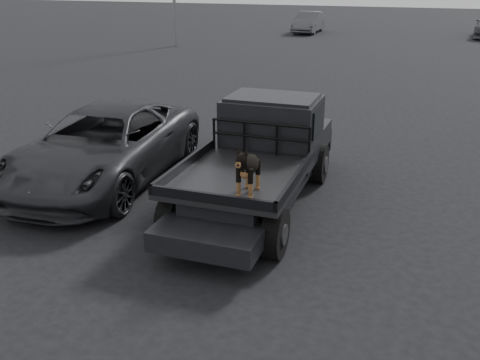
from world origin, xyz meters
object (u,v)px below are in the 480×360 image
(flatbed_ute, at_px, (256,181))
(parked_suv, at_px, (104,146))
(distant_car_a, at_px, (309,22))
(dog, at_px, (249,169))

(flatbed_ute, distance_m, parked_suv, 3.25)
(flatbed_ute, xyz_separation_m, distant_car_a, (-5.36, 28.51, 0.23))
(distant_car_a, bearing_deg, parked_suv, -85.43)
(distant_car_a, bearing_deg, flatbed_ute, -79.06)
(flatbed_ute, height_order, distant_car_a, distant_car_a)
(flatbed_ute, bearing_deg, dog, -76.68)
(flatbed_ute, distance_m, distant_car_a, 29.01)
(dog, bearing_deg, flatbed_ute, 103.32)
(parked_suv, bearing_deg, flatbed_ute, -7.15)
(parked_suv, xyz_separation_m, distant_car_a, (-2.13, 28.31, -0.04))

